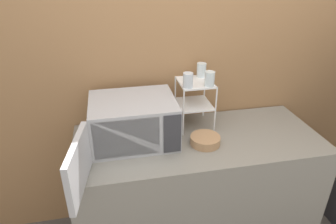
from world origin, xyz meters
name	(u,v)px	position (x,y,z in m)	size (l,w,h in m)	color
wall_back	(186,61)	(0.00, 0.73, 1.30)	(8.00, 0.06, 2.60)	#9E7047
counter	(196,189)	(0.00, 0.35, 0.44)	(1.66, 0.69, 0.88)	gray
microwave	(131,122)	(-0.44, 0.40, 1.03)	(0.63, 0.84, 0.29)	#ADADB2
dish_rack	(195,94)	(0.02, 0.53, 1.13)	(0.23, 0.26, 0.34)	white
glass_front_left	(188,80)	(-0.06, 0.44, 1.27)	(0.07, 0.07, 0.10)	silver
glass_back_right	(201,70)	(0.08, 0.62, 1.27)	(0.07, 0.07, 0.10)	silver
glass_front_right	(210,79)	(0.09, 0.44, 1.27)	(0.07, 0.07, 0.10)	silver
bowl	(205,140)	(0.02, 0.27, 0.91)	(0.19, 0.19, 0.06)	#AD7F56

